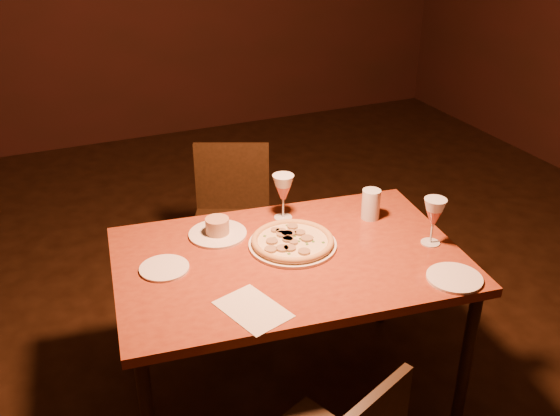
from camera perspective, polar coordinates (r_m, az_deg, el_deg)
name	(u,v)px	position (r m, az deg, el deg)	size (l,w,h in m)	color
dining_table	(289,270)	(2.35, 0.82, -5.65)	(1.36, 0.97, 0.68)	brown
chair_far	(232,215)	(3.14, -4.44, -0.61)	(0.49, 0.49, 0.78)	black
pizza_plate	(293,241)	(2.37, 1.16, -3.08)	(0.34, 0.34, 0.04)	silver
ramekin_saucer	(218,230)	(2.45, -5.74, -2.00)	(0.23, 0.23, 0.07)	silver
wine_glass_far	(283,197)	(2.53, 0.29, 1.02)	(0.09, 0.09, 0.19)	#B6574C
wine_glass_right	(433,222)	(2.42, 13.81, -1.21)	(0.09, 0.09, 0.19)	#B6574C
water_tumbler	(371,204)	(2.58, 8.30, 0.35)	(0.08, 0.08, 0.13)	silver
side_plate_left	(164,268)	(2.28, -10.54, -5.43)	(0.18, 0.18, 0.01)	silver
side_plate_near	(454,278)	(2.27, 15.66, -6.18)	(0.19, 0.19, 0.01)	silver
menu_card	(253,309)	(2.05, -2.50, -9.24)	(0.16, 0.24, 0.00)	beige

